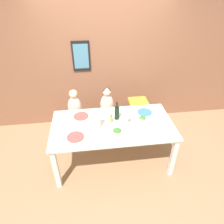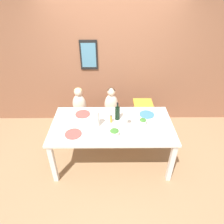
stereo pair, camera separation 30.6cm
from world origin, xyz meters
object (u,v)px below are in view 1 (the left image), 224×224
at_px(dinner_plate_front_right, 152,132).
at_px(wine_bottle, 117,113).
at_px(person_child_center, 107,102).
at_px(dinner_plate_front_left, 75,137).
at_px(chair_far_left, 76,119).
at_px(salad_bowl_small, 143,119).
at_px(person_child_left, 75,104).
at_px(salad_bowl_large, 117,132).
at_px(wine_glass_near, 128,116).
at_px(dinner_plate_back_right, 145,112).
at_px(paper_towel_roll, 97,120).
at_px(dinner_plate_back_left, 81,116).
at_px(chair_far_center, 107,117).
at_px(chair_right_highchair, 138,108).

bearing_deg(dinner_plate_front_right, wine_bottle, 139.35).
xyz_separation_m(person_child_center, dinner_plate_front_left, (-0.56, -0.97, 0.04)).
bearing_deg(chair_far_left, salad_bowl_small, -33.75).
relative_size(person_child_left, salad_bowl_large, 3.66).
bearing_deg(salad_bowl_small, wine_glass_near, -178.35).
relative_size(person_child_center, wine_glass_near, 3.08).
height_order(person_child_center, dinner_plate_back_right, person_child_center).
distance_m(paper_towel_roll, dinner_plate_front_right, 0.84).
bearing_deg(dinner_plate_front_right, dinner_plate_back_left, 152.70).
bearing_deg(chair_far_left, dinner_plate_front_right, -40.74).
bearing_deg(dinner_plate_front_left, salad_bowl_large, -0.98).
xyz_separation_m(salad_bowl_small, dinner_plate_back_right, (0.10, 0.24, -0.04)).
height_order(chair_far_center, salad_bowl_small, salad_bowl_small).
bearing_deg(paper_towel_roll, wine_bottle, 29.86).
height_order(wine_bottle, wine_glass_near, wine_bottle).
relative_size(chair_right_highchair, salad_bowl_small, 5.84).
height_order(person_child_center, salad_bowl_large, person_child_center).
relative_size(salad_bowl_large, salad_bowl_small, 1.22).
relative_size(chair_right_highchair, wine_bottle, 2.35).
bearing_deg(dinner_plate_back_right, salad_bowl_small, -113.10).
height_order(chair_far_left, dinner_plate_front_left, dinner_plate_front_left).
distance_m(chair_far_left, dinner_plate_front_left, 1.05).
distance_m(chair_right_highchair, wine_glass_near, 0.89).
distance_m(paper_towel_roll, dinner_plate_back_left, 0.43).
distance_m(chair_far_center, salad_bowl_small, 0.97).
xyz_separation_m(chair_far_left, salad_bowl_large, (0.64, -0.98, 0.43)).
xyz_separation_m(chair_right_highchair, paper_towel_roll, (-0.83, -0.79, 0.36)).
distance_m(wine_bottle, dinner_plate_front_left, 0.76).
distance_m(chair_right_highchair, salad_bowl_large, 1.16).
xyz_separation_m(salad_bowl_small, dinner_plate_back_left, (-0.96, 0.26, -0.04)).
distance_m(chair_far_left, person_child_left, 0.35).
bearing_deg(chair_far_center, person_child_center, 90.00).
bearing_deg(dinner_plate_front_left, chair_far_center, 60.16).
xyz_separation_m(chair_right_highchair, dinner_plate_front_right, (-0.04, -1.00, 0.23)).
bearing_deg(chair_far_center, dinner_plate_back_left, -135.87).
relative_size(person_child_center, dinner_plate_back_left, 2.23).
relative_size(chair_far_center, dinner_plate_back_left, 1.91).
height_order(person_child_center, wine_bottle, wine_bottle).
relative_size(dinner_plate_back_left, dinner_plate_front_right, 1.00).
bearing_deg(dinner_plate_back_right, dinner_plate_front_right, -92.91).
relative_size(wine_bottle, salad_bowl_small, 2.48).
xyz_separation_m(chair_far_center, dinner_plate_back_left, (-0.48, -0.46, 0.39)).
distance_m(person_child_center, dinner_plate_back_right, 0.76).
xyz_separation_m(dinner_plate_back_left, dinner_plate_back_right, (1.07, -0.02, 0.00)).
xyz_separation_m(chair_far_center, person_child_left, (-0.60, 0.00, 0.35)).
distance_m(chair_far_center, person_child_center, 0.35).
relative_size(chair_right_highchair, paper_towel_roll, 2.61).
distance_m(paper_towel_roll, dinner_plate_back_right, 0.89).
bearing_deg(person_child_left, wine_glass_near, -40.96).
bearing_deg(paper_towel_roll, wine_glass_near, 6.77).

